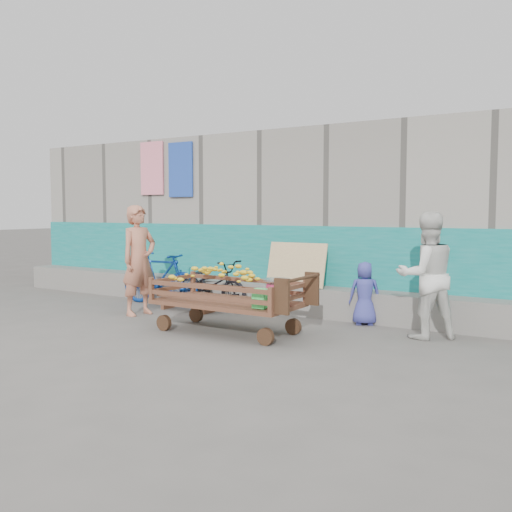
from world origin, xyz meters
The scene contains 9 objects.
ground centered at (0.00, 0.00, 0.00)m, with size 80.00×80.00×0.00m, color #575550.
building_wall centered at (0.00, 4.05, 1.47)m, with size 12.00×3.50×3.00m.
banana_cart centered at (0.10, 0.56, 0.62)m, with size 2.14×0.98×0.91m.
bench centered at (-1.40, 1.61, 0.19)m, with size 1.05×0.32×0.26m.
vendor_man centered at (-1.81, 0.92, 0.87)m, with size 0.63×0.41×1.73m, color #B97054.
woman centered at (2.49, 1.66, 0.82)m, with size 0.79×0.62×1.63m, color silver.
child centered at (1.51, 2.05, 0.46)m, with size 0.45×0.29×0.92m, color #3A3E96.
bicycle_dark centered at (-1.20, 2.00, 0.41)m, with size 0.55×1.58×0.83m, color black.
bicycle_blue centered at (-2.21, 1.85, 0.47)m, with size 0.44×1.55×0.93m, color navy.
Camera 1 is at (4.48, -5.68, 1.65)m, focal length 40.00 mm.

